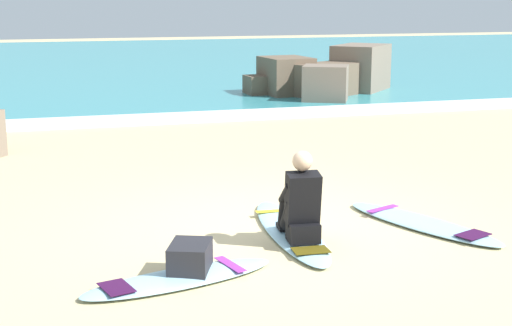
{
  "coord_description": "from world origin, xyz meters",
  "views": [
    {
      "loc": [
        -2.54,
        -7.89,
        2.58
      ],
      "look_at": [
        0.04,
        0.92,
        0.55
      ],
      "focal_mm": 53.49,
      "sensor_mm": 36.0,
      "label": 1
    }
  ],
  "objects": [
    {
      "name": "surfboard_spare_far",
      "position": [
        1.62,
        -0.43,
        0.04
      ],
      "size": [
        1.29,
        2.2,
        0.08
      ],
      "color": "#9ED1E5",
      "rests_on": "ground"
    },
    {
      "name": "surfer_seated",
      "position": [
        0.07,
        -0.67,
        0.44
      ],
      "size": [
        0.41,
        0.73,
        0.95
      ],
      "color": "black",
      "rests_on": "surfboard_main"
    },
    {
      "name": "beach_bag",
      "position": [
        -1.23,
        -1.24,
        0.16
      ],
      "size": [
        0.51,
        0.58,
        0.32
      ],
      "primitive_type": "cube",
      "rotation": [
        0.0,
        0.0,
        -0.38
      ],
      "color": "#232328",
      "rests_on": "ground"
    },
    {
      "name": "rock_outcrop_distant",
      "position": [
        4.71,
        10.36,
        0.53
      ],
      "size": [
        4.18,
        3.34,
        1.29
      ],
      "color": "brown",
      "rests_on": "ground"
    },
    {
      "name": "surfboard_spare_near",
      "position": [
        -1.36,
        -1.37,
        0.04
      ],
      "size": [
        1.97,
        0.99,
        0.08
      ],
      "color": "#9ED1E5",
      "rests_on": "ground"
    },
    {
      "name": "surfboard_main",
      "position": [
        0.09,
        -0.29,
        0.04
      ],
      "size": [
        0.68,
        2.47,
        0.08
      ],
      "color": "#9ED1E5",
      "rests_on": "ground"
    },
    {
      "name": "ground_plane",
      "position": [
        0.0,
        0.0,
        0.0
      ],
      "size": [
        80.0,
        80.0,
        0.0
      ],
      "primitive_type": "plane",
      "color": "#CCB584"
    },
    {
      "name": "sea",
      "position": [
        0.0,
        21.46,
        0.05
      ],
      "size": [
        80.0,
        28.0,
        0.1
      ],
      "primitive_type": "cube",
      "color": "teal",
      "rests_on": "ground"
    },
    {
      "name": "breaking_foam",
      "position": [
        0.0,
        7.76,
        0.06
      ],
      "size": [
        80.0,
        0.9,
        0.11
      ],
      "primitive_type": "cube",
      "color": "white",
      "rests_on": "ground"
    }
  ]
}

